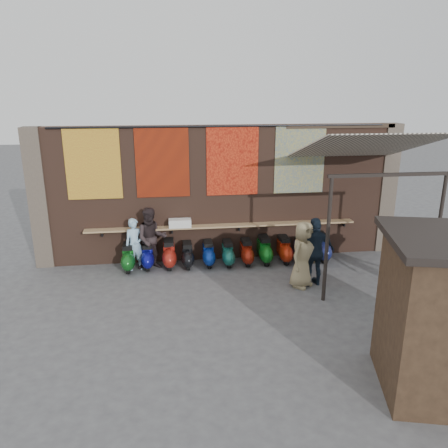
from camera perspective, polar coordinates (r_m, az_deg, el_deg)
name	(u,v)px	position (r m, az deg, el deg)	size (l,w,h in m)	color
ground	(235,294)	(11.17, 1.44, -9.15)	(70.00, 70.00, 0.00)	#474749
brick_wall	(221,193)	(13.04, -0.37, 4.02)	(10.00, 0.40, 4.00)	brown
pier_left	(39,199)	(13.43, -22.99, 3.04)	(0.50, 0.50, 4.00)	#4C4238
pier_right	(386,188)	(14.62, 20.35, 4.38)	(0.50, 0.50, 4.00)	#4C4238
eating_counter	(223,226)	(12.92, -0.15, -0.24)	(8.00, 0.32, 0.05)	#9E7A51
shelf_box	(180,223)	(12.75, -5.78, 0.12)	(0.65, 0.30, 0.24)	white
tapestry_redgold	(93,164)	(12.69, -16.73, 7.55)	(1.50, 0.02, 2.00)	#9F3617
tapestry_sun	(162,162)	(12.53, -8.05, 7.99)	(1.50, 0.02, 2.00)	red
tapestry_orange	(232,161)	(12.68, 1.11, 8.25)	(1.50, 0.02, 2.00)	red
tapestry_multi	(300,159)	(13.13, 9.86, 8.31)	(1.50, 0.02, 2.00)	#295197
hang_rail	(222,126)	(12.52, -0.25, 12.66)	(0.06, 0.06, 9.50)	black
scooter_stool_0	(128,257)	(12.74, -12.38, -4.30)	(0.36, 0.81, 0.77)	#105419
scooter_stool_1	(148,256)	(12.80, -9.94, -4.14)	(0.35, 0.77, 0.73)	navy
scooter_stool_2	(169,254)	(12.75, -7.17, -3.93)	(0.38, 0.85, 0.81)	maroon
scooter_stool_3	(188,255)	(12.73, -4.79, -4.08)	(0.34, 0.76, 0.73)	black
scooter_stool_4	(208,254)	(12.80, -2.06, -3.90)	(0.34, 0.76, 0.72)	#0D2F98
scooter_stool_5	(228,253)	(12.81, 0.49, -3.87)	(0.34, 0.76, 0.72)	#16594E
scooter_stool_6	(246,252)	(12.92, 2.94, -3.69)	(0.35, 0.77, 0.73)	maroon
scooter_stool_7	(264,250)	(13.05, 5.30, -3.39)	(0.38, 0.84, 0.80)	#0D5D17
scooter_stool_8	(284,250)	(13.18, 7.86, -3.33)	(0.36, 0.81, 0.77)	#A4220C
scooter_stool_9	(301,250)	(13.31, 10.03, -3.40)	(0.33, 0.73, 0.70)	navy
scooter_stool_10	(321,247)	(13.50, 12.61, -2.97)	(0.39, 0.87, 0.82)	#151D52
diner_left	(135,244)	(12.65, -11.57, -2.61)	(0.55, 0.36, 1.51)	#9DC9E4
diner_right	(152,239)	(12.57, -9.44, -1.90)	(0.88, 0.69, 1.81)	#2A2122
shopper_navy	(315,252)	(11.60, 11.78, -3.59)	(1.08, 0.45, 1.84)	black
shopper_grey	(440,263)	(11.83, 26.41, -4.58)	(1.20, 0.69, 1.86)	#5B5A5F
shopper_tan	(303,254)	(11.45, 10.24, -3.94)	(0.87, 0.56, 1.77)	#91815C
stall_shelf	(442,312)	(9.24, 26.57, -10.29)	(2.02, 0.10, 0.06)	#473321
awning_canvas	(364,146)	(12.03, 17.79, 9.64)	(3.20, 3.40, 0.03)	beige
awning_ledger	(341,126)	(13.44, 15.06, 12.26)	(3.30, 0.08, 0.12)	#33261C
awning_header	(390,175)	(10.78, 20.92, 6.03)	(3.00, 0.08, 0.08)	black
awning_post_left	(327,240)	(10.57, 13.35, -2.09)	(0.09, 0.09, 3.10)	black
awning_post_right	(438,235)	(11.85, 26.12, -1.34)	(0.09, 0.09, 3.10)	black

